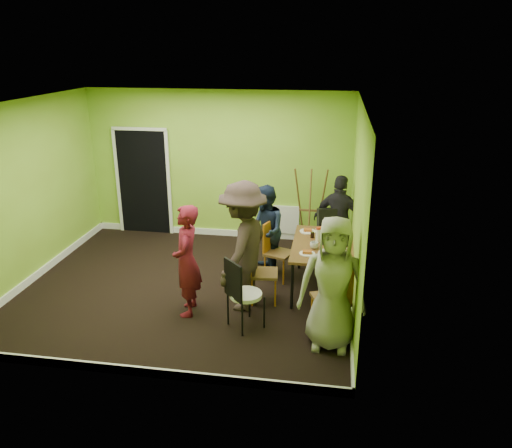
{
  "coord_description": "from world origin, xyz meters",
  "views": [
    {
      "loc": [
        2.15,
        -6.72,
        3.58
      ],
      "look_at": [
        1.08,
        0.0,
        1.1
      ],
      "focal_mm": 35.0,
      "sensor_mm": 36.0,
      "label": 1
    }
  ],
  "objects_px": {
    "chair_bentwood": "(241,291)",
    "person_left_far": "(265,231)",
    "dining_table": "(323,247)",
    "chair_left_near": "(259,267)",
    "person_standing": "(187,261)",
    "easel": "(310,209)",
    "chair_back_end": "(331,227)",
    "chair_front_end": "(333,295)",
    "blue_bottle": "(333,248)",
    "chair_left_far": "(275,247)",
    "person_front_end": "(333,284)",
    "orange_bottle": "(318,236)",
    "person_left_near": "(243,247)",
    "person_back_end": "(340,221)",
    "thermos": "(318,236)"
  },
  "relations": [
    {
      "from": "chair_front_end",
      "to": "blue_bottle",
      "type": "xyz_separation_m",
      "value": [
        -0.03,
        0.93,
        0.27
      ]
    },
    {
      "from": "person_left_near",
      "to": "easel",
      "type": "bearing_deg",
      "value": 173.81
    },
    {
      "from": "thermos",
      "to": "dining_table",
      "type": "bearing_deg",
      "value": -38.21
    },
    {
      "from": "chair_left_near",
      "to": "person_standing",
      "type": "xyz_separation_m",
      "value": [
        -0.92,
        -0.48,
        0.25
      ]
    },
    {
      "from": "person_back_end",
      "to": "orange_bottle",
      "type": "bearing_deg",
      "value": 86.38
    },
    {
      "from": "chair_front_end",
      "to": "person_back_end",
      "type": "distance_m",
      "value": 2.32
    },
    {
      "from": "person_left_near",
      "to": "chair_left_far",
      "type": "bearing_deg",
      "value": 174.74
    },
    {
      "from": "person_left_far",
      "to": "person_left_near",
      "type": "relative_size",
      "value": 0.8
    },
    {
      "from": "thermos",
      "to": "person_left_far",
      "type": "xyz_separation_m",
      "value": [
        -0.85,
        0.36,
        -0.11
      ]
    },
    {
      "from": "person_standing",
      "to": "easel",
      "type": "bearing_deg",
      "value": 141.34
    },
    {
      "from": "chair_bentwood",
      "to": "person_left_far",
      "type": "relative_size",
      "value": 0.67
    },
    {
      "from": "person_left_near",
      "to": "chair_bentwood",
      "type": "bearing_deg",
      "value": 20.1
    },
    {
      "from": "orange_bottle",
      "to": "person_front_end",
      "type": "xyz_separation_m",
      "value": [
        0.24,
        -1.69,
        0.06
      ]
    },
    {
      "from": "blue_bottle",
      "to": "person_standing",
      "type": "relative_size",
      "value": 0.13
    },
    {
      "from": "orange_bottle",
      "to": "dining_table",
      "type": "bearing_deg",
      "value": -66.53
    },
    {
      "from": "chair_left_far",
      "to": "chair_bentwood",
      "type": "height_order",
      "value": "chair_bentwood"
    },
    {
      "from": "blue_bottle",
      "to": "person_standing",
      "type": "bearing_deg",
      "value": -162.04
    },
    {
      "from": "chair_back_end",
      "to": "chair_bentwood",
      "type": "xyz_separation_m",
      "value": [
        -1.1,
        -2.15,
        -0.17
      ]
    },
    {
      "from": "person_front_end",
      "to": "chair_back_end",
      "type": "bearing_deg",
      "value": 93.86
    },
    {
      "from": "person_left_far",
      "to": "person_front_end",
      "type": "xyz_separation_m",
      "value": [
        1.1,
        -1.94,
        0.11
      ]
    },
    {
      "from": "dining_table",
      "to": "chair_left_near",
      "type": "xyz_separation_m",
      "value": [
        -0.89,
        -0.52,
        -0.16
      ]
    },
    {
      "from": "chair_left_near",
      "to": "blue_bottle",
      "type": "bearing_deg",
      "value": 92.05
    },
    {
      "from": "person_back_end",
      "to": "person_left_far",
      "type": "bearing_deg",
      "value": 43.88
    },
    {
      "from": "chair_left_far",
      "to": "person_standing",
      "type": "distance_m",
      "value": 1.68
    },
    {
      "from": "thermos",
      "to": "person_standing",
      "type": "distance_m",
      "value": 2.03
    },
    {
      "from": "chair_left_near",
      "to": "person_front_end",
      "type": "relative_size",
      "value": 0.56
    },
    {
      "from": "person_left_far",
      "to": "chair_back_end",
      "type": "bearing_deg",
      "value": 94.45
    },
    {
      "from": "chair_left_near",
      "to": "person_front_end",
      "type": "bearing_deg",
      "value": 40.34
    },
    {
      "from": "person_front_end",
      "to": "blue_bottle",
      "type": "bearing_deg",
      "value": 92.83
    },
    {
      "from": "chair_back_end",
      "to": "chair_bentwood",
      "type": "relative_size",
      "value": 1.02
    },
    {
      "from": "chair_bentwood",
      "to": "person_left_far",
      "type": "bearing_deg",
      "value": 133.79
    },
    {
      "from": "thermos",
      "to": "person_back_end",
      "type": "height_order",
      "value": "person_back_end"
    },
    {
      "from": "dining_table",
      "to": "chair_left_far",
      "type": "relative_size",
      "value": 1.59
    },
    {
      "from": "person_standing",
      "to": "person_left_far",
      "type": "xyz_separation_m",
      "value": [
        0.87,
        1.43,
        -0.05
      ]
    },
    {
      "from": "chair_left_far",
      "to": "person_standing",
      "type": "bearing_deg",
      "value": -19.28
    },
    {
      "from": "person_left_near",
      "to": "person_back_end",
      "type": "distance_m",
      "value": 2.19
    },
    {
      "from": "orange_bottle",
      "to": "person_left_near",
      "type": "distance_m",
      "value": 1.35
    },
    {
      "from": "easel",
      "to": "person_left_far",
      "type": "height_order",
      "value": "easel"
    },
    {
      "from": "chair_front_end",
      "to": "person_front_end",
      "type": "relative_size",
      "value": 0.61
    },
    {
      "from": "person_left_far",
      "to": "person_front_end",
      "type": "bearing_deg",
      "value": 11.25
    },
    {
      "from": "chair_front_end",
      "to": "chair_bentwood",
      "type": "relative_size",
      "value": 1.04
    },
    {
      "from": "chair_front_end",
      "to": "blue_bottle",
      "type": "distance_m",
      "value": 0.97
    },
    {
      "from": "easel",
      "to": "person_left_far",
      "type": "bearing_deg",
      "value": -117.73
    },
    {
      "from": "chair_left_far",
      "to": "person_left_far",
      "type": "distance_m",
      "value": 0.31
    },
    {
      "from": "chair_bentwood",
      "to": "person_front_end",
      "type": "bearing_deg",
      "value": 35.25
    },
    {
      "from": "orange_bottle",
      "to": "chair_left_far",
      "type": "bearing_deg",
      "value": 170.84
    },
    {
      "from": "dining_table",
      "to": "chair_front_end",
      "type": "relative_size",
      "value": 1.45
    },
    {
      "from": "orange_bottle",
      "to": "blue_bottle",
      "type": "bearing_deg",
      "value": -67.09
    },
    {
      "from": "thermos",
      "to": "person_standing",
      "type": "xyz_separation_m",
      "value": [
        -1.73,
        -1.07,
        -0.06
      ]
    },
    {
      "from": "person_front_end",
      "to": "chair_front_end",
      "type": "bearing_deg",
      "value": 87.7
    }
  ]
}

